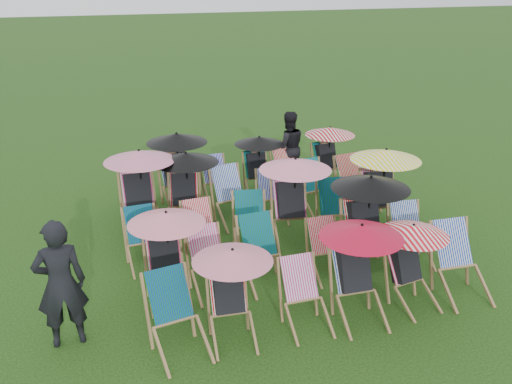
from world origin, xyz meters
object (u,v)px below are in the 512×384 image
object	(u,v)px
person_left	(60,284)
deckchair_5	(462,263)
deckchair_0	(177,318)
deckchair_29	(329,156)
person_rear	(288,147)

from	to	relation	value
person_left	deckchair_5	bearing A→B (deg)	169.89
deckchair_0	deckchair_29	bearing A→B (deg)	38.37
deckchair_29	person_left	distance (m)	6.75
person_left	person_rear	bearing A→B (deg)	-140.13
deckchair_0	deckchair_29	size ratio (longest dim) A/B	0.78
deckchair_5	person_rear	bearing A→B (deg)	101.12
deckchair_5	person_left	xyz separation A→B (m)	(-5.34, 0.48, 0.34)
deckchair_5	person_left	bearing A→B (deg)	177.64
person_left	deckchair_29	bearing A→B (deg)	-147.56
deckchair_0	deckchair_5	bearing A→B (deg)	-9.21
person_rear	deckchair_5	bearing A→B (deg)	103.06
person_left	person_rear	distance (m)	6.49
deckchair_0	deckchair_29	xyz separation A→B (m)	(4.06, 4.68, 0.18)
deckchair_29	person_rear	size ratio (longest dim) A/B	0.80
deckchair_0	deckchair_5	xyz separation A→B (m)	(4.05, 0.11, 0.02)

